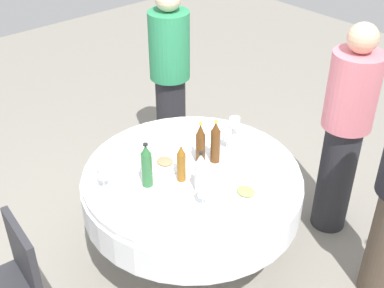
# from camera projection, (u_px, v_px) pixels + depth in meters

# --- Properties ---
(ground_plane) EXTENTS (10.00, 10.00, 0.00)m
(ground_plane) POSITION_uv_depth(u_px,v_px,m) (192.00, 253.00, 3.67)
(ground_plane) COLOR gray
(dining_table) EXTENTS (1.45, 1.45, 0.74)m
(dining_table) POSITION_uv_depth(u_px,v_px,m) (192.00, 189.00, 3.35)
(dining_table) COLOR white
(dining_table) RESTS_ON ground_plane
(bottle_amber_mid) EXTENTS (0.06, 0.06, 0.27)m
(bottle_amber_mid) POSITION_uv_depth(u_px,v_px,m) (181.00, 164.00, 3.12)
(bottle_amber_mid) COLOR #8C5619
(bottle_amber_mid) RESTS_ON dining_table
(bottle_brown_right) EXTENTS (0.06, 0.06, 0.30)m
(bottle_brown_right) POSITION_uv_depth(u_px,v_px,m) (200.00, 144.00, 3.28)
(bottle_brown_right) COLOR #593314
(bottle_brown_right) RESTS_ON dining_table
(bottle_clear_near) EXTENTS (0.07, 0.07, 0.29)m
(bottle_clear_near) POSITION_uv_depth(u_px,v_px,m) (201.00, 174.00, 3.02)
(bottle_clear_near) COLOR silver
(bottle_clear_near) RESTS_ON dining_table
(bottle_brown_far) EXTENTS (0.06, 0.06, 0.31)m
(bottle_brown_far) POSITION_uv_depth(u_px,v_px,m) (215.00, 143.00, 3.29)
(bottle_brown_far) COLOR #593314
(bottle_brown_far) RESTS_ON dining_table
(bottle_green_outer) EXTENTS (0.07, 0.07, 0.31)m
(bottle_green_outer) POSITION_uv_depth(u_px,v_px,m) (147.00, 166.00, 3.07)
(bottle_green_outer) COLOR #2D6B38
(bottle_green_outer) RESTS_ON dining_table
(wine_glass_far) EXTENTS (0.08, 0.08, 0.15)m
(wine_glass_far) POSITION_uv_depth(u_px,v_px,m) (235.00, 123.00, 3.57)
(wine_glass_far) COLOR white
(wine_glass_far) RESTS_ON dining_table
(wine_glass_outer) EXTENTS (0.07, 0.07, 0.15)m
(wine_glass_outer) POSITION_uv_depth(u_px,v_px,m) (103.00, 174.00, 3.08)
(wine_glass_outer) COLOR white
(wine_glass_outer) RESTS_ON dining_table
(wine_glass_left) EXTENTS (0.06, 0.06, 0.14)m
(wine_glass_left) POSITION_uv_depth(u_px,v_px,m) (227.00, 136.00, 3.45)
(wine_glass_left) COLOR white
(wine_glass_left) RESTS_ON dining_table
(wine_glass_inner) EXTENTS (0.06, 0.06, 0.14)m
(wine_glass_inner) POSITION_uv_depth(u_px,v_px,m) (203.00, 192.00, 2.94)
(wine_glass_inner) COLOR white
(wine_glass_inner) RESTS_ON dining_table
(plate_rear) EXTENTS (0.24, 0.24, 0.02)m
(plate_rear) POSITION_uv_depth(u_px,v_px,m) (138.00, 210.00, 2.94)
(plate_rear) COLOR white
(plate_rear) RESTS_ON dining_table
(plate_south) EXTENTS (0.26, 0.26, 0.04)m
(plate_south) POSITION_uv_depth(u_px,v_px,m) (246.00, 193.00, 3.06)
(plate_south) COLOR white
(plate_south) RESTS_ON dining_table
(plate_east) EXTENTS (0.26, 0.26, 0.04)m
(plate_east) POSITION_uv_depth(u_px,v_px,m) (165.00, 163.00, 3.33)
(plate_east) COLOR white
(plate_east) RESTS_ON dining_table
(plate_front) EXTENTS (0.24, 0.24, 0.02)m
(plate_front) POSITION_uv_depth(u_px,v_px,m) (141.00, 144.00, 3.53)
(plate_front) COLOR white
(plate_front) RESTS_ON dining_table
(spoon_right) EXTENTS (0.18, 0.02, 0.00)m
(spoon_right) POSITION_uv_depth(u_px,v_px,m) (184.00, 135.00, 3.63)
(spoon_right) COLOR silver
(spoon_right) RESTS_ON dining_table
(knife_near) EXTENTS (0.09, 0.17, 0.00)m
(knife_near) POSITION_uv_depth(u_px,v_px,m) (209.00, 228.00, 2.82)
(knife_near) COLOR silver
(knife_near) RESTS_ON dining_table
(folded_napkin) EXTENTS (0.14, 0.14, 0.02)m
(folded_napkin) POSITION_uv_depth(u_px,v_px,m) (270.00, 159.00, 3.36)
(folded_napkin) COLOR white
(folded_napkin) RESTS_ON dining_table
(person_mid) EXTENTS (0.34, 0.34, 1.62)m
(person_mid) POSITION_uv_depth(u_px,v_px,m) (345.00, 130.00, 3.49)
(person_mid) COLOR #26262B
(person_mid) RESTS_ON ground_plane
(person_near) EXTENTS (0.34, 0.34, 1.59)m
(person_near) POSITION_uv_depth(u_px,v_px,m) (170.00, 74.00, 4.27)
(person_near) COLOR #26262B
(person_near) RESTS_ON ground_plane
(chair_left) EXTENTS (0.44, 0.44, 0.87)m
(chair_left) POSITION_uv_depth(u_px,v_px,m) (10.00, 281.00, 2.78)
(chair_left) COLOR #2D2D33
(chair_left) RESTS_ON ground_plane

